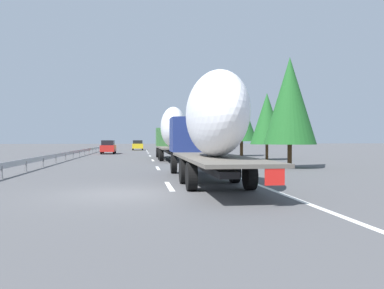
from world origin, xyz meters
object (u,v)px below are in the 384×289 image
at_px(truck_trailing, 210,124).
at_px(car_red_compact, 108,147).
at_px(road_sign, 181,137).
at_px(truck_lead, 172,131).
at_px(car_yellow_coupe, 138,145).

height_order(truck_trailing, car_red_compact, truck_trailing).
bearing_deg(truck_trailing, road_sign, -4.26).
xyz_separation_m(truck_lead, car_yellow_coupe, (34.39, 3.34, -1.75)).
bearing_deg(road_sign, truck_lead, 171.94).
height_order(car_yellow_coupe, road_sign, road_sign).
distance_m(truck_trailing, car_red_compact, 36.71).
relative_size(truck_lead, road_sign, 4.33).
relative_size(car_yellow_coupe, road_sign, 1.35).
xyz_separation_m(truck_lead, road_sign, (21.89, -3.10, -0.44)).
xyz_separation_m(truck_trailing, car_red_compact, (35.98, 7.10, -1.64)).
height_order(truck_trailing, car_yellow_coupe, truck_trailing).
bearing_deg(road_sign, truck_trailing, 175.74).
distance_m(truck_lead, truck_trailing, 19.78).
bearing_deg(truck_lead, car_red_compact, 23.66).
height_order(truck_lead, car_red_compact, truck_lead).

